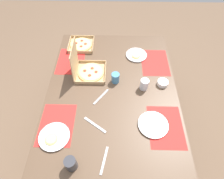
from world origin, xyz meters
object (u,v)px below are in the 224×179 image
(plate_middle, at_px, (153,125))
(cup_dark, at_px, (144,84))
(cup_spare, at_px, (115,78))
(cup_clear_left, at_px, (71,164))
(plate_near_left, at_px, (136,55))
(condiment_bowl, at_px, (163,83))
(pizza_box_edge_far, at_px, (87,70))
(pizza_box_center, at_px, (81,45))
(plate_far_left, at_px, (54,137))

(plate_middle, distance_m, cup_dark, 0.37)
(cup_spare, bearing_deg, cup_clear_left, 159.37)
(plate_near_left, distance_m, condiment_bowl, 0.42)
(cup_spare, height_order, condiment_bowl, cup_spare)
(pizza_box_edge_far, height_order, cup_dark, pizza_box_edge_far)
(cup_clear_left, height_order, condiment_bowl, cup_clear_left)
(cup_spare, bearing_deg, plate_near_left, -31.50)
(plate_near_left, height_order, cup_dark, cup_dark)
(plate_middle, relative_size, cup_clear_left, 2.13)
(plate_near_left, bearing_deg, pizza_box_center, 75.64)
(plate_far_left, bearing_deg, plate_middle, -81.13)
(pizza_box_edge_far, height_order, pizza_box_center, pizza_box_edge_far)
(plate_far_left, bearing_deg, cup_spare, -38.96)
(cup_clear_left, distance_m, cup_spare, 0.79)
(cup_clear_left, height_order, cup_dark, cup_clear_left)
(cup_clear_left, xyz_separation_m, condiment_bowl, (0.71, -0.70, -0.03))
(pizza_box_center, distance_m, cup_spare, 0.61)
(pizza_box_center, bearing_deg, plate_near_left, -104.36)
(cup_clear_left, bearing_deg, plate_near_left, -24.27)
(cup_clear_left, bearing_deg, plate_middle, -61.47)
(pizza_box_edge_far, distance_m, condiment_bowl, 0.69)
(pizza_box_edge_far, distance_m, plate_near_left, 0.53)
(cup_clear_left, relative_size, condiment_bowl, 1.13)
(pizza_box_edge_far, distance_m, cup_clear_left, 0.84)
(plate_far_left, relative_size, condiment_bowl, 2.38)
(pizza_box_edge_far, relative_size, cup_clear_left, 2.89)
(plate_far_left, distance_m, condiment_bowl, 1.01)
(plate_middle, relative_size, cup_spare, 2.43)
(pizza_box_center, height_order, plate_near_left, pizza_box_center)
(cup_dark, bearing_deg, plate_far_left, 124.49)
(cup_spare, bearing_deg, plate_middle, -145.95)
(plate_far_left, bearing_deg, cup_clear_left, -140.38)
(pizza_box_center, height_order, plate_middle, pizza_box_center)
(plate_near_left, height_order, plate_far_left, same)
(pizza_box_center, distance_m, plate_far_left, 1.04)
(plate_middle, bearing_deg, pizza_box_center, 35.66)
(pizza_box_center, bearing_deg, plate_middle, -144.34)
(plate_far_left, height_order, condiment_bowl, condiment_bowl)
(pizza_box_edge_far, height_order, cup_clear_left, pizza_box_edge_far)
(pizza_box_edge_far, bearing_deg, cup_dark, -108.01)
(plate_middle, bearing_deg, condiment_bowl, -17.74)
(cup_spare, relative_size, condiment_bowl, 0.99)
(cup_spare, height_order, cup_dark, cup_dark)
(plate_near_left, relative_size, cup_dark, 2.07)
(pizza_box_edge_far, bearing_deg, plate_near_left, -62.13)
(pizza_box_center, relative_size, plate_middle, 1.14)
(condiment_bowl, bearing_deg, cup_dark, 104.52)
(pizza_box_edge_far, xyz_separation_m, plate_near_left, (0.25, -0.47, -0.04))
(plate_near_left, height_order, condiment_bowl, condiment_bowl)
(cup_spare, distance_m, condiment_bowl, 0.42)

